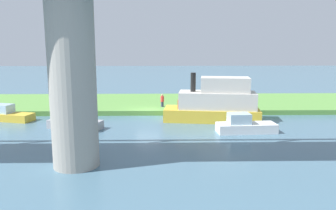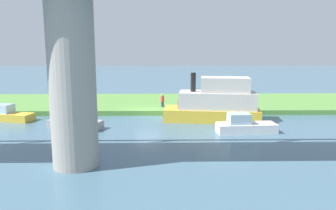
{
  "view_description": "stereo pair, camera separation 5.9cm",
  "coord_description": "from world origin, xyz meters",
  "px_view_note": "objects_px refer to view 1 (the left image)",
  "views": [
    {
      "loc": [
        -1.31,
        33.53,
        7.16
      ],
      "look_at": [
        -1.93,
        5.0,
        2.0
      ],
      "focal_mm": 36.07,
      "sensor_mm": 36.0,
      "label": 1
    },
    {
      "loc": [
        -1.37,
        33.53,
        7.16
      ],
      "look_at": [
        -1.93,
        5.0,
        2.0
      ],
      "focal_mm": 36.07,
      "sensor_mm": 36.0,
      "label": 2
    }
  ],
  "objects_px": {
    "bridge_pylon": "(73,81)",
    "mooring_post": "(66,104)",
    "skiff_small": "(215,103)",
    "riverboat_paddlewheel": "(8,115)",
    "motorboat_white": "(244,125)",
    "person_on_bank": "(162,100)",
    "motorboat_red": "(74,122)"
  },
  "relations": [
    {
      "from": "bridge_pylon",
      "to": "motorboat_white",
      "type": "relative_size",
      "value": 2.07
    },
    {
      "from": "person_on_bank",
      "to": "bridge_pylon",
      "type": "bearing_deg",
      "value": 72.49
    },
    {
      "from": "bridge_pylon",
      "to": "mooring_post",
      "type": "relative_size",
      "value": 11.23
    },
    {
      "from": "bridge_pylon",
      "to": "person_on_bank",
      "type": "bearing_deg",
      "value": -107.51
    },
    {
      "from": "bridge_pylon",
      "to": "person_on_bank",
      "type": "relative_size",
      "value": 7.34
    },
    {
      "from": "motorboat_white",
      "to": "riverboat_paddlewheel",
      "type": "xyz_separation_m",
      "value": [
        21.43,
        -4.87,
        -0.03
      ]
    },
    {
      "from": "bridge_pylon",
      "to": "motorboat_red",
      "type": "relative_size",
      "value": 2.06
    },
    {
      "from": "motorboat_white",
      "to": "riverboat_paddlewheel",
      "type": "bearing_deg",
      "value": -12.81
    },
    {
      "from": "skiff_small",
      "to": "motorboat_red",
      "type": "distance_m",
      "value": 12.95
    },
    {
      "from": "skiff_small",
      "to": "motorboat_red",
      "type": "relative_size",
      "value": 1.86
    },
    {
      "from": "skiff_small",
      "to": "motorboat_white",
      "type": "relative_size",
      "value": 1.87
    },
    {
      "from": "skiff_small",
      "to": "riverboat_paddlewheel",
      "type": "height_order",
      "value": "skiff_small"
    },
    {
      "from": "mooring_post",
      "to": "motorboat_white",
      "type": "height_order",
      "value": "motorboat_white"
    },
    {
      "from": "bridge_pylon",
      "to": "mooring_post",
      "type": "distance_m",
      "value": 16.94
    },
    {
      "from": "bridge_pylon",
      "to": "riverboat_paddlewheel",
      "type": "bearing_deg",
      "value": -52.44
    },
    {
      "from": "bridge_pylon",
      "to": "motorboat_white",
      "type": "height_order",
      "value": "bridge_pylon"
    },
    {
      "from": "person_on_bank",
      "to": "skiff_small",
      "type": "xyz_separation_m",
      "value": [
        -4.95,
        4.68,
        0.48
      ]
    },
    {
      "from": "bridge_pylon",
      "to": "skiff_small",
      "type": "bearing_deg",
      "value": -130.7
    },
    {
      "from": "person_on_bank",
      "to": "skiff_small",
      "type": "distance_m",
      "value": 6.83
    },
    {
      "from": "riverboat_paddlewheel",
      "to": "motorboat_red",
      "type": "bearing_deg",
      "value": 155.44
    },
    {
      "from": "bridge_pylon",
      "to": "mooring_post",
      "type": "height_order",
      "value": "bridge_pylon"
    },
    {
      "from": "mooring_post",
      "to": "motorboat_red",
      "type": "relative_size",
      "value": 0.18
    },
    {
      "from": "person_on_bank",
      "to": "riverboat_paddlewheel",
      "type": "bearing_deg",
      "value": 15.64
    },
    {
      "from": "person_on_bank",
      "to": "riverboat_paddlewheel",
      "type": "relative_size",
      "value": 0.29
    },
    {
      "from": "person_on_bank",
      "to": "riverboat_paddlewheel",
      "type": "xyz_separation_m",
      "value": [
        14.71,
        4.12,
        -0.65
      ]
    },
    {
      "from": "mooring_post",
      "to": "motorboat_red",
      "type": "distance_m",
      "value": 6.97
    },
    {
      "from": "mooring_post",
      "to": "skiff_small",
      "type": "xyz_separation_m",
      "value": [
        -15.06,
        3.87,
        0.73
      ]
    },
    {
      "from": "motorboat_red",
      "to": "motorboat_white",
      "type": "relative_size",
      "value": 1.01
    },
    {
      "from": "motorboat_white",
      "to": "riverboat_paddlewheel",
      "type": "height_order",
      "value": "motorboat_white"
    },
    {
      "from": "bridge_pylon",
      "to": "mooring_post",
      "type": "bearing_deg",
      "value": -72.61
    },
    {
      "from": "motorboat_white",
      "to": "riverboat_paddlewheel",
      "type": "relative_size",
      "value": 1.01
    },
    {
      "from": "bridge_pylon",
      "to": "skiff_small",
      "type": "height_order",
      "value": "bridge_pylon"
    }
  ]
}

